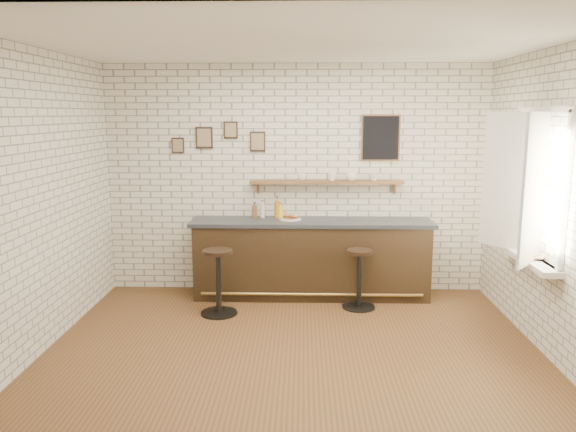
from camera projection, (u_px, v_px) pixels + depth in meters
The scene contains 21 objects.
ground at pixel (293, 349), 5.72m from camera, with size 5.00×5.00×0.00m, color brown.
bar_counter at pixel (311, 258), 7.30m from camera, with size 3.10×0.65×1.01m.
sandwich_plate at pixel (290, 219), 7.25m from camera, with size 0.28×0.28×0.01m, color white.
ciabatta_sandwich at pixel (291, 216), 7.24m from camera, with size 0.19×0.13×0.06m.
potato_chips at pixel (289, 219), 7.24m from camera, with size 0.26×0.18×0.00m.
bitters_bottle_brown at pixel (255, 211), 7.36m from camera, with size 0.07×0.07×0.21m.
bitters_bottle_white at pixel (262, 211), 7.35m from camera, with size 0.06×0.06×0.24m.
bitters_bottle_amber at pixel (277, 209), 7.35m from camera, with size 0.07×0.07×0.29m.
condiment_bottle_yellow at pixel (281, 212), 7.35m from camera, with size 0.06×0.06×0.20m.
bar_stool_left at pixel (218, 280), 6.64m from camera, with size 0.44×0.44×0.79m.
bar_stool_right at pixel (359, 277), 6.86m from camera, with size 0.41×0.41×0.73m.
wall_shelf at pixel (326, 182), 7.31m from camera, with size 2.00×0.18×0.18m.
shelf_cup_a at pixel (302, 177), 7.31m from camera, with size 0.11×0.11×0.09m, color white.
shelf_cup_b at pixel (332, 177), 7.30m from camera, with size 0.11×0.11×0.10m, color white.
shelf_cup_c at pixel (351, 177), 7.29m from camera, with size 0.13×0.13×0.10m, color white.
shelf_cup_d at pixel (375, 178), 7.28m from camera, with size 0.09×0.09×0.08m, color white.
back_wall_decor at pixel (313, 138), 7.29m from camera, with size 2.96×0.02×0.56m.
window_sill at pixel (526, 257), 5.79m from camera, with size 0.20×1.35×0.06m.
casement_window at pixel (527, 185), 5.66m from camera, with size 0.40×1.30×1.56m.
book_lower at pixel (527, 256), 5.70m from camera, with size 0.15×0.20×0.02m, color tan.
book_upper at pixel (528, 254), 5.67m from camera, with size 0.17×0.23×0.02m, color tan.
Camera 1 is at (0.10, -5.38, 2.37)m, focal length 35.00 mm.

